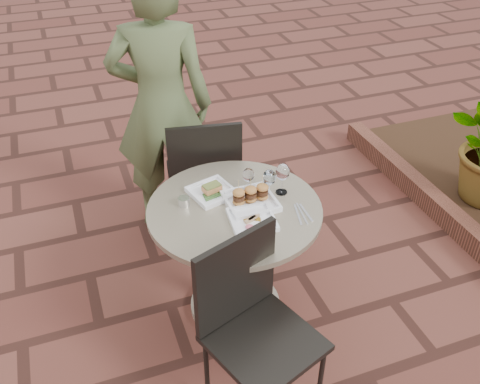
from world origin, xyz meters
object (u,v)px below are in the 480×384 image
object	(u,v)px
cafe_table	(235,244)
plate_tuna	(252,220)
plate_sliders	(251,198)
chair_far	(204,172)
diner	(162,106)
plate_salmon	(212,191)
chair_near	(251,315)

from	to	relation	value
cafe_table	plate_tuna	bearing A→B (deg)	-72.95
plate_sliders	chair_far	bearing A→B (deg)	95.97
diner	plate_sliders	xyz separation A→B (m)	(0.23, -0.94, -0.12)
plate_tuna	plate_salmon	bearing A→B (deg)	111.36
diner	plate_sliders	bearing A→B (deg)	121.77
diner	plate_salmon	xyz separation A→B (m)	(0.07, -0.79, -0.14)
chair_far	plate_tuna	xyz separation A→B (m)	(0.02, -0.77, 0.19)
chair_far	chair_near	world-z (taller)	same
chair_far	plate_tuna	world-z (taller)	chair_far
plate_sliders	plate_tuna	distance (m)	0.15
chair_near	plate_salmon	bearing A→B (deg)	66.15
chair_near	plate_tuna	bearing A→B (deg)	48.53
cafe_table	plate_tuna	distance (m)	0.30
chair_far	chair_near	bearing A→B (deg)	93.02
chair_near	diner	size ratio (longest dim) A/B	0.53
cafe_table	diner	xyz separation A→B (m)	(-0.14, 0.95, 0.40)
cafe_table	chair_near	xyz separation A→B (m)	(-0.12, -0.55, 0.07)
chair_near	plate_tuna	distance (m)	0.48
diner	plate_sliders	distance (m)	0.98
chair_far	plate_tuna	bearing A→B (deg)	101.31
plate_salmon	diner	bearing A→B (deg)	95.26
cafe_table	plate_sliders	xyz separation A→B (m)	(0.09, 0.00, 0.28)
diner	plate_tuna	world-z (taller)	diner
chair_near	plate_salmon	size ratio (longest dim) A/B	3.53
cafe_table	diner	bearing A→B (deg)	98.68
plate_sliders	diner	bearing A→B (deg)	103.93
diner	plate_tuna	size ratio (longest dim) A/B	7.41
plate_sliders	plate_tuna	xyz separation A→B (m)	(-0.05, -0.14, -0.02)
plate_salmon	plate_sliders	distance (m)	0.22
cafe_table	chair_far	distance (m)	0.64
diner	plate_salmon	size ratio (longest dim) A/B	6.72
plate_salmon	plate_tuna	bearing A→B (deg)	-68.64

